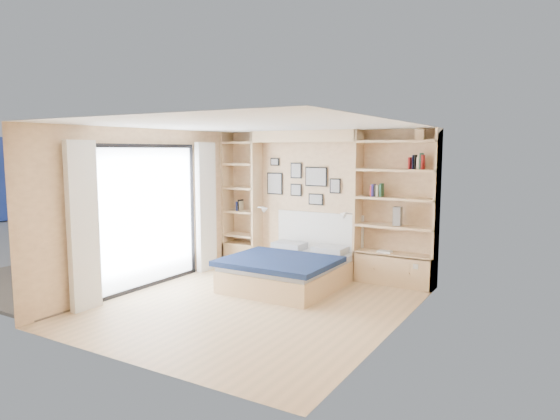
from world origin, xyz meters
The scene contains 8 objects.
ground centered at (0.00, 0.00, 0.00)m, with size 4.50×4.50×0.00m, color #D7B07E.
room_shell centered at (-0.39, 1.52, 1.08)m, with size 4.50×4.50×4.50m.
bed centered at (-0.08, 1.17, 0.27)m, with size 1.66×2.10×1.07m.
photo_gallery centered at (-0.45, 2.22, 1.60)m, with size 1.48×0.02×0.82m.
reading_lamps centered at (-0.30, 2.00, 1.10)m, with size 1.92×0.12×0.15m.
shelf_decor centered at (1.13, 2.07, 1.70)m, with size 3.53×0.23×2.03m.
deck centered at (-3.60, 0.00, 0.00)m, with size 3.20×4.00×0.05m, color brown.
deck_chair centered at (-3.80, 0.10, 0.37)m, with size 0.72×0.89×0.78m.
Camera 1 is at (3.77, -5.65, 2.17)m, focal length 32.00 mm.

